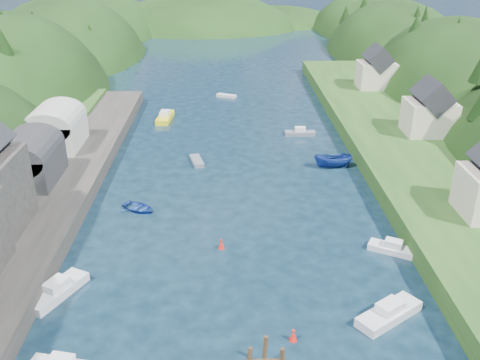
{
  "coord_description": "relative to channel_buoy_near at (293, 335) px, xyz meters",
  "views": [
    {
      "loc": [
        -1.48,
        -28.24,
        29.74
      ],
      "look_at": [
        0.0,
        28.0,
        4.0
      ],
      "focal_mm": 40.0,
      "sensor_mm": 36.0,
      "label": 1
    }
  ],
  "objects": [
    {
      "name": "ground",
      "position": [
        -3.7,
        44.5,
        -0.48
      ],
      "size": [
        600.0,
        600.0,
        0.0
      ],
      "primitive_type": "plane",
      "color": "black",
      "rests_on": "ground"
    },
    {
      "name": "hillside_left",
      "position": [
        -48.7,
        69.5,
        -8.51
      ],
      "size": [
        44.0,
        245.56,
        52.0
      ],
      "color": "black",
      "rests_on": "ground"
    },
    {
      "name": "hillside_right",
      "position": [
        41.3,
        69.5,
        -7.89
      ],
      "size": [
        36.0,
        245.56,
        48.0
      ],
      "color": "black",
      "rests_on": "ground"
    },
    {
      "name": "far_hills",
      "position": [
        -2.49,
        168.51,
        -11.28
      ],
      "size": [
        103.0,
        68.0,
        44.0
      ],
      "color": "black",
      "rests_on": "ground"
    },
    {
      "name": "hill_trees",
      "position": [
        -2.05,
        57.94,
        10.67
      ],
      "size": [
        93.15,
        147.45,
        12.4
      ],
      "color": "black",
      "rests_on": "ground"
    },
    {
      "name": "quay_left",
      "position": [
        -27.7,
        14.5,
        0.52
      ],
      "size": [
        12.0,
        110.0,
        2.0
      ],
      "primitive_type": "cube",
      "color": "#2D2B28",
      "rests_on": "ground"
    },
    {
      "name": "boat_sheds",
      "position": [
        -29.7,
        33.5,
        4.79
      ],
      "size": [
        7.0,
        21.0,
        7.5
      ],
      "color": "#2D2D30",
      "rests_on": "quay_left"
    },
    {
      "name": "terrace_right",
      "position": [
        21.3,
        34.5,
        0.72
      ],
      "size": [
        16.0,
        120.0,
        2.4
      ],
      "primitive_type": "cube",
      "color": "#234719",
      "rests_on": "ground"
    },
    {
      "name": "right_bank_cottages",
      "position": [
        24.3,
        42.84,
        5.36
      ],
      "size": [
        9.0,
        59.24,
        8.41
      ],
      "color": "beige",
      "rests_on": "terrace_right"
    },
    {
      "name": "channel_buoy_near",
      "position": [
        0.0,
        0.0,
        0.0
      ],
      "size": [
        0.7,
        0.7,
        1.1
      ],
      "color": "red",
      "rests_on": "ground"
    },
    {
      "name": "channel_buoy_far",
      "position": [
        -5.88,
        14.1,
        0.0
      ],
      "size": [
        0.7,
        0.7,
        1.1
      ],
      "color": "red",
      "rests_on": "ground"
    },
    {
      "name": "moored_boats",
      "position": [
        -7.06,
        13.8,
        0.2
      ],
      "size": [
        37.49,
        95.16,
        2.39
      ],
      "color": "slate",
      "rests_on": "ground"
    }
  ]
}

